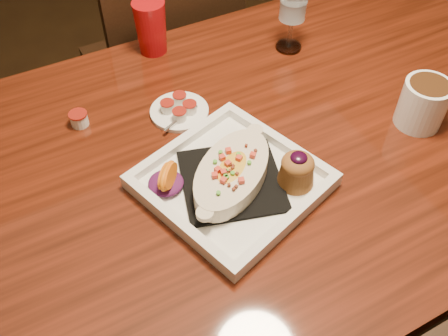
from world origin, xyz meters
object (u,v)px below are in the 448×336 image
red_tumbler (151,27)px  saucer (179,110)px  table (277,164)px  plate (237,177)px  goblet (293,7)px  coffee_mug (425,102)px  chair_far (167,65)px

red_tumbler → saucer: bearing=-99.7°
table → plate: size_ratio=4.15×
saucer → red_tumbler: size_ratio=0.98×
plate → saucer: bearing=75.0°
table → saucer: (-0.16, 0.15, 0.11)m
plate → goblet: (0.32, 0.33, 0.08)m
plate → coffee_mug: 0.42m
table → chair_far: (-0.00, 0.63, -0.15)m
red_tumbler → plate: bearing=-93.6°
plate → red_tumbler: (0.03, 0.47, 0.04)m
goblet → red_tumbler: size_ratio=1.24×
plate → goblet: goblet is taller
red_tumbler → coffee_mug: bearing=-51.8°
coffee_mug → plate: bearing=177.2°
plate → chair_far: bearing=60.5°
saucer → table: bearing=-43.0°
coffee_mug → goblet: size_ratio=0.85×
coffee_mug → red_tumbler: (-0.39, 0.49, 0.01)m
red_tumbler → chair_far: bearing=63.8°
coffee_mug → goblet: (-0.09, 0.35, 0.06)m
table → coffee_mug: (0.27, -0.11, 0.15)m
table → red_tumbler: 0.44m
chair_far → saucer: size_ratio=7.47×
coffee_mug → saucer: 0.50m
table → saucer: 0.24m
chair_far → coffee_mug: size_ratio=6.97×
plate → saucer: plate is taller
plate → red_tumbler: bearing=68.7°
chair_far → red_tumbler: size_ratio=7.30×
table → coffee_mug: bearing=-21.4°
coffee_mug → saucer: size_ratio=1.07×
chair_far → coffee_mug: 0.84m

